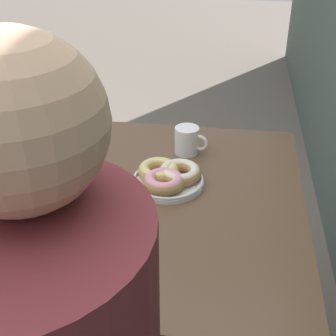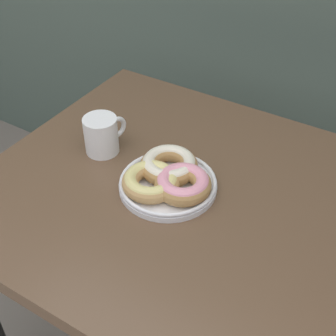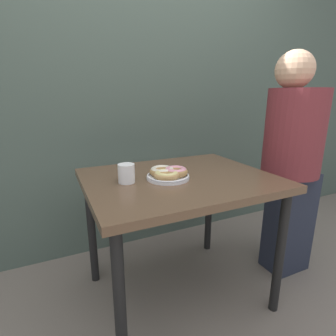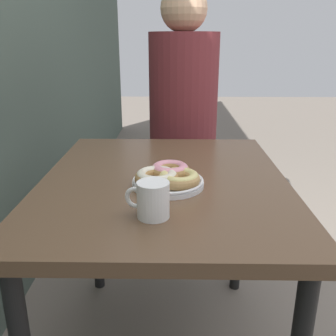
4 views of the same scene
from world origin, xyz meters
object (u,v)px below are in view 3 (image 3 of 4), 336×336
at_px(donut_plate, 168,173).
at_px(coffee_mug, 126,173).
at_px(dining_table, 179,192).
at_px(person_figure, 292,160).

distance_m(donut_plate, coffee_mug, 0.22).
bearing_deg(dining_table, donut_plate, -168.77).
relative_size(coffee_mug, person_figure, 0.08).
xyz_separation_m(coffee_mug, person_figure, (1.06, -0.10, -0.02)).
distance_m(dining_table, person_figure, 0.79).
height_order(coffee_mug, person_figure, person_figure).
bearing_deg(coffee_mug, dining_table, -4.48).
height_order(dining_table, person_figure, person_figure).
bearing_deg(coffee_mug, donut_plate, -9.86).
height_order(donut_plate, person_figure, person_figure).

